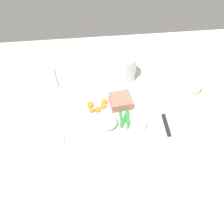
# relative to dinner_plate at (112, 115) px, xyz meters

# --- Properties ---
(dining_table) EXTENTS (1.20, 0.90, 0.02)m
(dining_table) POSITION_rel_dinner_plate_xyz_m (-0.01, 0.01, -0.02)
(dining_table) COLOR beige
(dining_table) RESTS_ON ground
(dinner_plate) EXTENTS (0.25, 0.25, 0.02)m
(dinner_plate) POSITION_rel_dinner_plate_xyz_m (0.00, 0.00, 0.00)
(dinner_plate) COLOR white
(dinner_plate) RESTS_ON dining_table
(meat_portion) EXTENTS (0.08, 0.07, 0.03)m
(meat_portion) POSITION_rel_dinner_plate_xyz_m (0.03, 0.04, 0.03)
(meat_portion) COLOR #A86B56
(meat_portion) RESTS_ON dinner_plate
(mashed_potatoes) EXTENTS (0.07, 0.06, 0.04)m
(mashed_potatoes) POSITION_rel_dinner_plate_xyz_m (-0.02, -0.04, 0.03)
(mashed_potatoes) COLOR beige
(mashed_potatoes) RESTS_ON dinner_plate
(carrot_slices) EXTENTS (0.07, 0.05, 0.01)m
(carrot_slices) POSITION_rel_dinner_plate_xyz_m (-0.04, 0.04, 0.01)
(carrot_slices) COLOR orange
(carrot_slices) RESTS_ON dinner_plate
(green_beans) EXTENTS (0.04, 0.09, 0.01)m
(green_beans) POSITION_rel_dinner_plate_xyz_m (0.04, -0.03, 0.01)
(green_beans) COLOR #2D8C38
(green_beans) RESTS_ON dinner_plate
(fork) EXTENTS (0.01, 0.17, 0.00)m
(fork) POSITION_rel_dinner_plate_xyz_m (-0.17, -0.00, -0.01)
(fork) COLOR silver
(fork) RESTS_ON dining_table
(knife) EXTENTS (0.02, 0.20, 0.01)m
(knife) POSITION_rel_dinner_plate_xyz_m (0.18, -0.00, -0.01)
(knife) COLOR black
(knife) RESTS_ON dining_table
(water_glass) EXTENTS (0.08, 0.08, 0.10)m
(water_glass) POSITION_rel_dinner_plate_xyz_m (0.07, 0.18, 0.04)
(water_glass) COLOR silver
(water_glass) RESTS_ON dining_table
(salad_bowl) EXTENTS (0.13, 0.13, 0.04)m
(salad_bowl) POSITION_rel_dinner_plate_xyz_m (0.29, 0.11, 0.02)
(salad_bowl) COLOR silver
(salad_bowl) RESTS_ON dining_table
(napkin) EXTENTS (0.15, 0.13, 0.01)m
(napkin) POSITION_rel_dinner_plate_xyz_m (-0.26, 0.19, -0.00)
(napkin) COLOR white
(napkin) RESTS_ON dining_table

